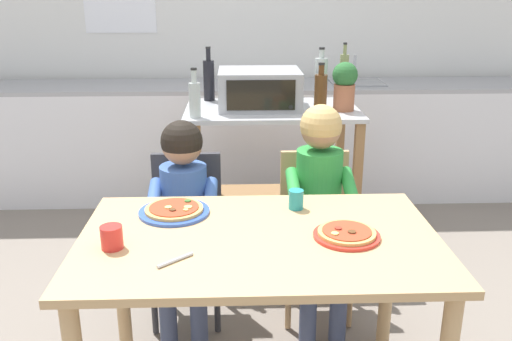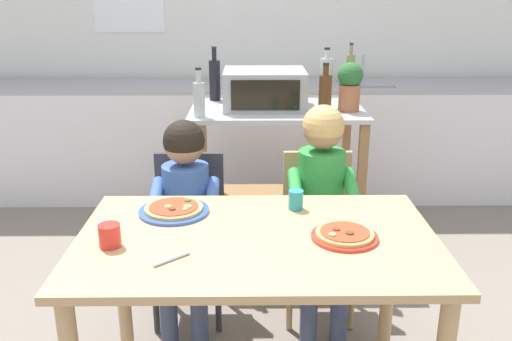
# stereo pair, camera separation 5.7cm
# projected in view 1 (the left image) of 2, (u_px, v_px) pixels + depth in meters

# --- Properties ---
(ground_plane) EXTENTS (10.95, 10.95, 0.00)m
(ground_plane) POSITION_uv_depth(u_px,v_px,m) (251.00, 270.00, 3.25)
(ground_plane) COLOR slate
(back_wall_tiled) EXTENTS (5.47, 0.13, 2.70)m
(back_wall_tiled) POSITION_uv_depth(u_px,v_px,m) (244.00, 19.00, 4.43)
(back_wall_tiled) COLOR white
(back_wall_tiled) RESTS_ON ground
(kitchen_counter) EXTENTS (4.92, 0.60, 1.09)m
(kitchen_counter) POSITION_uv_depth(u_px,v_px,m) (246.00, 140.00, 4.33)
(kitchen_counter) COLOR silver
(kitchen_counter) RESTS_ON ground
(kitchen_island_cart) EXTENTS (1.02, 0.63, 0.92)m
(kitchen_island_cart) POSITION_uv_depth(u_px,v_px,m) (272.00, 157.00, 3.34)
(kitchen_island_cart) COLOR #B7BABF
(kitchen_island_cart) RESTS_ON ground
(toaster_oven) EXTENTS (0.48, 0.41, 0.22)m
(toaster_oven) POSITION_uv_depth(u_px,v_px,m) (259.00, 89.00, 3.23)
(toaster_oven) COLOR #999BA0
(toaster_oven) RESTS_ON kitchen_island_cart
(bottle_slim_sauce) EXTENTS (0.06, 0.06, 0.36)m
(bottle_slim_sauce) POSITION_uv_depth(u_px,v_px,m) (344.00, 77.00, 3.41)
(bottle_slim_sauce) COLOR olive
(bottle_slim_sauce) RESTS_ON kitchen_island_cart
(bottle_clear_vinegar) EXTENTS (0.07, 0.07, 0.33)m
(bottle_clear_vinegar) POSITION_uv_depth(u_px,v_px,m) (209.00, 79.00, 3.43)
(bottle_clear_vinegar) COLOR black
(bottle_clear_vinegar) RESTS_ON kitchen_island_cart
(bottle_squat_spirits) EXTENTS (0.07, 0.07, 0.35)m
(bottle_squat_spirits) POSITION_uv_depth(u_px,v_px,m) (321.00, 82.00, 3.22)
(bottle_squat_spirits) COLOR #ADB7B2
(bottle_squat_spirits) RESTS_ON kitchen_island_cart
(bottle_tall_green_wine) EXTENTS (0.06, 0.06, 0.27)m
(bottle_tall_green_wine) POSITION_uv_depth(u_px,v_px,m) (195.00, 98.00, 2.98)
(bottle_tall_green_wine) COLOR #ADB7B2
(bottle_tall_green_wine) RESTS_ON kitchen_island_cart
(bottle_brown_beer) EXTENTS (0.07, 0.07, 0.30)m
(bottle_brown_beer) POSITION_uv_depth(u_px,v_px,m) (320.00, 95.00, 2.97)
(bottle_brown_beer) COLOR #4C2D14
(bottle_brown_beer) RESTS_ON kitchen_island_cart
(potted_herb_plant) EXTENTS (0.15, 0.15, 0.28)m
(potted_herb_plant) POSITION_uv_depth(u_px,v_px,m) (345.00, 84.00, 3.14)
(potted_herb_plant) COLOR #9E5B3D
(potted_herb_plant) RESTS_ON kitchen_island_cart
(dining_table) EXTENTS (1.31, 0.81, 0.74)m
(dining_table) POSITION_uv_depth(u_px,v_px,m) (259.00, 262.00, 2.01)
(dining_table) COLOR tan
(dining_table) RESTS_ON ground
(dining_chair_left) EXTENTS (0.36, 0.36, 0.81)m
(dining_chair_left) POSITION_uv_depth(u_px,v_px,m) (187.00, 225.00, 2.71)
(dining_chair_left) COLOR #333338
(dining_chair_left) RESTS_ON ground
(dining_chair_right) EXTENTS (0.36, 0.36, 0.81)m
(dining_chair_right) POSITION_uv_depth(u_px,v_px,m) (315.00, 221.00, 2.75)
(dining_chair_right) COLOR tan
(dining_chair_right) RESTS_ON ground
(child_in_blue_striped_shirt) EXTENTS (0.32, 0.42, 1.00)m
(child_in_blue_striped_shirt) POSITION_uv_depth(u_px,v_px,m) (183.00, 200.00, 2.54)
(child_in_blue_striped_shirt) COLOR #424C6B
(child_in_blue_striped_shirt) RESTS_ON ground
(child_in_green_shirt) EXTENTS (0.32, 0.42, 1.07)m
(child_in_green_shirt) POSITION_uv_depth(u_px,v_px,m) (320.00, 190.00, 2.57)
(child_in_green_shirt) COLOR #424C6B
(child_in_green_shirt) RESTS_ON ground
(pizza_plate_blue_rimmed) EXTENTS (0.28, 0.28, 0.03)m
(pizza_plate_blue_rimmed) POSITION_uv_depth(u_px,v_px,m) (174.00, 210.00, 2.17)
(pizza_plate_blue_rimmed) COLOR #3356B7
(pizza_plate_blue_rimmed) RESTS_ON dining_table
(pizza_plate_red_rimmed) EXTENTS (0.24, 0.24, 0.03)m
(pizza_plate_red_rimmed) POSITION_uv_depth(u_px,v_px,m) (347.00, 234.00, 1.97)
(pizza_plate_red_rimmed) COLOR red
(pizza_plate_red_rimmed) RESTS_ON dining_table
(drinking_cup_teal) EXTENTS (0.06, 0.06, 0.08)m
(drinking_cup_teal) POSITION_uv_depth(u_px,v_px,m) (296.00, 199.00, 2.21)
(drinking_cup_teal) COLOR teal
(drinking_cup_teal) RESTS_ON dining_table
(drinking_cup_red) EXTENTS (0.08, 0.08, 0.08)m
(drinking_cup_red) POSITION_uv_depth(u_px,v_px,m) (112.00, 237.00, 1.88)
(drinking_cup_red) COLOR red
(drinking_cup_red) RESTS_ON dining_table
(serving_spoon) EXTENTS (0.11, 0.10, 0.01)m
(serving_spoon) POSITION_uv_depth(u_px,v_px,m) (175.00, 260.00, 1.79)
(serving_spoon) COLOR #B7BABF
(serving_spoon) RESTS_ON dining_table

